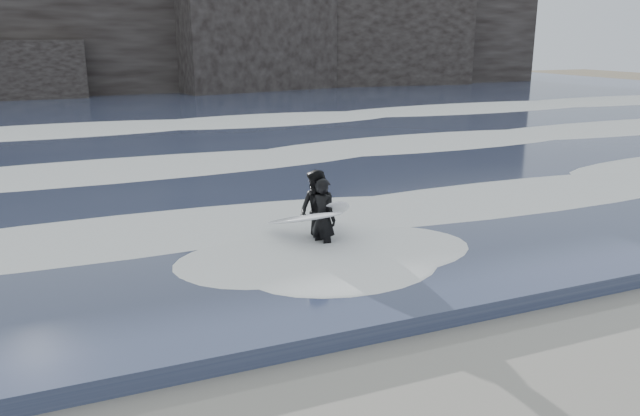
{
  "coord_description": "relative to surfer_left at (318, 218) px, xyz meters",
  "views": [
    {
      "loc": [
        -5.16,
        -4.12,
        4.26
      ],
      "look_at": [
        -0.56,
        6.74,
        1.0
      ],
      "focal_mm": 35.0,
      "sensor_mm": 36.0,
      "label": 1
    }
  ],
  "objects": [
    {
      "name": "foam_mid",
      "position": [
        0.64,
        9.33,
        -0.4
      ],
      "size": [
        60.0,
        4.0,
        0.24
      ],
      "primitive_type": "ellipsoid",
      "color": "white",
      "rests_on": "sea"
    },
    {
      "name": "sea",
      "position": [
        0.64,
        22.33,
        -0.67
      ],
      "size": [
        90.0,
        52.0,
        0.3
      ],
      "primitive_type": "cube",
      "color": "#2F3755",
      "rests_on": "ground"
    },
    {
      "name": "surfer_right",
      "position": [
        0.08,
        0.14,
        0.06
      ],
      "size": [
        1.4,
        1.85,
        1.73
      ],
      "color": "black",
      "rests_on": "ground"
    },
    {
      "name": "foam_near",
      "position": [
        0.64,
        2.33,
        -0.42
      ],
      "size": [
        60.0,
        3.2,
        0.2
      ],
      "primitive_type": "ellipsoid",
      "color": "white",
      "rests_on": "sea"
    },
    {
      "name": "foam_far",
      "position": [
        0.64,
        18.33,
        -0.37
      ],
      "size": [
        60.0,
        4.8,
        0.3
      ],
      "primitive_type": "ellipsoid",
      "color": "white",
      "rests_on": "sea"
    },
    {
      "name": "headland",
      "position": [
        0.64,
        39.33,
        4.18
      ],
      "size": [
        70.0,
        9.0,
        10.0
      ],
      "primitive_type": "cube",
      "color": "black",
      "rests_on": "ground"
    },
    {
      "name": "surfer_left",
      "position": [
        0.0,
        0.0,
        0.0
      ],
      "size": [
        1.36,
        2.18,
        1.62
      ],
      "color": "black",
      "rests_on": "ground"
    }
  ]
}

